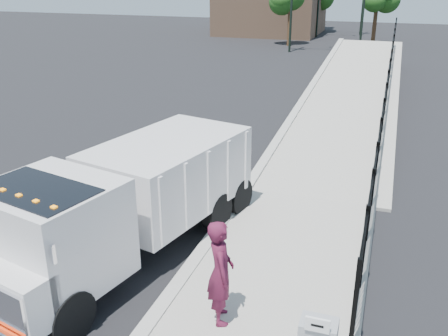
% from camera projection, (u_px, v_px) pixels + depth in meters
% --- Properties ---
extents(ground, '(120.00, 120.00, 0.00)m').
position_uv_depth(ground, '(197.00, 262.00, 11.26)').
color(ground, black).
rests_on(ground, ground).
extents(sidewalk, '(3.55, 12.00, 0.12)m').
position_uv_depth(sidewalk, '(256.00, 335.00, 8.91)').
color(sidewalk, '#9E998E').
rests_on(sidewalk, ground).
extents(curb, '(0.30, 12.00, 0.16)m').
position_uv_depth(curb, '(158.00, 312.00, 9.47)').
color(curb, '#ADAAA3').
rests_on(curb, ground).
extents(ramp, '(3.95, 24.06, 3.19)m').
position_uv_depth(ramp, '(355.00, 103.00, 24.73)').
color(ramp, '#9E998E').
rests_on(ramp, ground).
extents(iron_fence, '(0.10, 28.00, 1.80)m').
position_uv_depth(iron_fence, '(384.00, 108.00, 20.45)').
color(iron_fence, black).
rests_on(iron_fence, ground).
extents(truck, '(3.99, 7.78, 2.55)m').
position_uv_depth(truck, '(122.00, 201.00, 10.91)').
color(truck, black).
rests_on(truck, ground).
extents(worker, '(0.75, 0.87, 2.01)m').
position_uv_depth(worker, '(220.00, 272.00, 8.87)').
color(worker, '#53142D').
rests_on(worker, sidewalk).
extents(arrow_sign, '(0.35, 0.04, 0.22)m').
position_uv_depth(arrow_sign, '(317.00, 325.00, 7.01)').
color(arrow_sign, white).
rests_on(arrow_sign, utility_cabinet).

